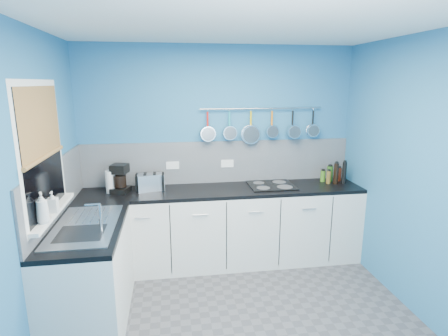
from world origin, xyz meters
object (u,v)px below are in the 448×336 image
object	(u,v)px
soap_bottle_a	(42,208)
soap_bottle_b	(52,202)
coffee_maker	(120,179)
toaster	(150,182)
canister	(156,185)
hob	(271,185)
paper_towel	(111,182)

from	to	relation	value
soap_bottle_a	soap_bottle_b	xyz separation A→B (m)	(0.00, 0.24, -0.03)
soap_bottle_a	coffee_maker	size ratio (longest dim) A/B	0.77
toaster	canister	world-z (taller)	toaster
toaster	soap_bottle_a	bearing A→B (deg)	-133.61
toaster	hob	xyz separation A→B (m)	(1.39, -0.03, -0.09)
soap_bottle_a	canister	distance (m)	1.48
soap_bottle_a	toaster	distance (m)	1.45
soap_bottle_a	hob	world-z (taller)	soap_bottle_a
soap_bottle_b	canister	bearing A→B (deg)	52.07
toaster	soap_bottle_b	bearing A→B (deg)	-139.13
soap_bottle_a	canister	bearing A→B (deg)	57.78
paper_towel	canister	size ratio (longest dim) A/B	2.07
soap_bottle_b	toaster	xyz separation A→B (m)	(0.73, 1.01, -0.14)
canister	coffee_maker	bearing A→B (deg)	-174.43
soap_bottle_a	paper_towel	bearing A→B (deg)	75.86
coffee_maker	canister	xyz separation A→B (m)	(0.38, 0.04, -0.10)
toaster	canister	bearing A→B (deg)	-16.81
soap_bottle_b	toaster	world-z (taller)	soap_bottle_b
canister	hob	world-z (taller)	canister
paper_towel	toaster	world-z (taller)	paper_towel
hob	canister	bearing A→B (deg)	178.67
coffee_maker	canister	distance (m)	0.39
coffee_maker	hob	size ratio (longest dim) A/B	0.60
soap_bottle_b	paper_towel	size ratio (longest dim) A/B	0.70
toaster	hob	bearing A→B (deg)	-14.82
paper_towel	toaster	bearing A→B (deg)	4.17
soap_bottle_b	coffee_maker	bearing A→B (deg)	67.19
canister	soap_bottle_b	bearing A→B (deg)	-127.93
soap_bottle_b	paper_towel	xyz separation A→B (m)	(0.31, 0.98, -0.11)
hob	soap_bottle_a	bearing A→B (deg)	-150.19
soap_bottle_b	hob	bearing A→B (deg)	24.73
coffee_maker	hob	world-z (taller)	coffee_maker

